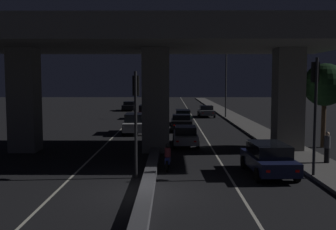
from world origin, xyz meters
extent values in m
plane|color=black|center=(0.00, 0.00, 0.00)|extent=(200.00, 200.00, 0.00)
cube|color=beige|center=(-3.83, 35.00, 0.00)|extent=(0.12, 126.00, 0.00)
cube|color=beige|center=(3.83, 35.00, 0.00)|extent=(0.12, 126.00, 0.00)
cube|color=#4C4C51|center=(0.00, 35.00, 0.20)|extent=(0.57, 126.00, 0.40)
cube|color=#5B5956|center=(8.97, 28.00, 0.08)|extent=(2.57, 126.00, 0.16)
cube|color=slate|center=(-8.66, 9.82, 3.39)|extent=(1.75, 1.70, 6.77)
cube|color=slate|center=(8.66, 9.82, 3.39)|extent=(1.75, 1.70, 6.77)
cube|color=slate|center=(0.00, 9.82, 3.39)|extent=(1.75, 1.70, 6.77)
cube|color=slate|center=(0.00, 9.82, 7.47)|extent=(24.53, 11.26, 1.40)
cube|color=#333335|center=(0.00, 9.82, 8.62)|extent=(24.53, 0.40, 0.90)
cylinder|color=black|center=(-0.69, 2.54, 2.54)|extent=(0.14, 0.14, 5.09)
cube|color=black|center=(-0.69, 2.72, 4.41)|extent=(0.30, 0.28, 0.95)
sphere|color=black|center=(-0.69, 2.87, 4.71)|extent=(0.18, 0.18, 0.18)
sphere|color=black|center=(-0.69, 2.87, 4.41)|extent=(0.18, 0.18, 0.18)
sphere|color=green|center=(-0.69, 2.87, 4.12)|extent=(0.18, 0.18, 0.18)
cylinder|color=black|center=(7.78, 2.54, 2.86)|extent=(0.14, 0.14, 5.72)
cube|color=black|center=(7.78, 2.72, 5.05)|extent=(0.30, 0.28, 0.95)
sphere|color=black|center=(7.78, 2.87, 5.35)|extent=(0.18, 0.18, 0.18)
sphere|color=black|center=(7.78, 2.87, 5.05)|extent=(0.18, 0.18, 0.18)
sphere|color=green|center=(7.78, 2.87, 4.75)|extent=(0.18, 0.18, 0.18)
cylinder|color=#2D2D30|center=(7.88, 33.34, 4.42)|extent=(0.18, 0.18, 8.84)
cylinder|color=#2D2D30|center=(6.81, 33.34, 8.69)|extent=(2.14, 0.10, 0.10)
ellipsoid|color=#F2B759|center=(5.75, 33.34, 8.59)|extent=(0.56, 0.32, 0.24)
cube|color=#141938|center=(5.80, 3.24, 0.66)|extent=(2.02, 4.47, 0.63)
cube|color=black|center=(5.80, 3.24, 1.28)|extent=(1.73, 2.70, 0.61)
cylinder|color=black|center=(4.84, 4.66, 0.34)|extent=(0.23, 0.69, 0.68)
cylinder|color=black|center=(6.65, 4.72, 0.34)|extent=(0.23, 0.69, 0.68)
cylinder|color=black|center=(4.95, 1.75, 0.34)|extent=(0.23, 0.69, 0.68)
cylinder|color=black|center=(6.76, 1.82, 0.34)|extent=(0.23, 0.69, 0.68)
cube|color=red|center=(5.24, 1.00, 0.69)|extent=(0.18, 0.04, 0.11)
cube|color=red|center=(6.53, 1.05, 0.69)|extent=(0.18, 0.04, 0.11)
cube|color=gray|center=(2.03, 12.21, 0.60)|extent=(1.73, 4.43, 0.57)
cube|color=black|center=(2.03, 11.99, 1.15)|extent=(1.50, 2.13, 0.54)
cylinder|color=black|center=(1.23, 13.68, 0.31)|extent=(0.21, 0.63, 0.63)
cylinder|color=black|center=(2.87, 13.66, 0.31)|extent=(0.21, 0.63, 0.63)
cylinder|color=black|center=(1.20, 10.77, 0.31)|extent=(0.21, 0.63, 0.63)
cylinder|color=black|center=(2.84, 10.75, 0.31)|extent=(0.21, 0.63, 0.63)
cube|color=red|center=(1.42, 10.00, 0.63)|extent=(0.18, 0.03, 0.11)
cube|color=red|center=(2.60, 9.99, 0.63)|extent=(0.18, 0.03, 0.11)
cube|color=black|center=(1.98, 20.68, 0.71)|extent=(1.93, 3.99, 0.73)
cube|color=black|center=(1.98, 20.58, 1.31)|extent=(1.67, 1.61, 0.47)
cylinder|color=black|center=(1.09, 22.01, 0.34)|extent=(0.21, 0.69, 0.68)
cylinder|color=black|center=(2.91, 21.97, 0.34)|extent=(0.21, 0.69, 0.68)
cylinder|color=black|center=(1.04, 19.39, 0.34)|extent=(0.21, 0.69, 0.68)
cylinder|color=black|center=(2.87, 19.36, 0.34)|extent=(0.21, 0.69, 0.68)
cube|color=red|center=(1.29, 18.70, 0.74)|extent=(0.18, 0.03, 0.11)
cube|color=red|center=(2.59, 18.68, 0.74)|extent=(0.18, 0.03, 0.11)
cube|color=black|center=(2.28, 26.55, 0.63)|extent=(1.78, 4.47, 0.61)
cube|color=black|center=(2.28, 26.55, 1.25)|extent=(1.55, 2.69, 0.63)
cylinder|color=black|center=(1.42, 28.01, 0.32)|extent=(0.21, 0.65, 0.64)
cylinder|color=black|center=(3.10, 28.03, 0.32)|extent=(0.21, 0.65, 0.64)
cylinder|color=black|center=(1.46, 25.07, 0.32)|extent=(0.21, 0.65, 0.64)
cylinder|color=black|center=(3.14, 25.10, 0.32)|extent=(0.21, 0.65, 0.64)
cube|color=red|center=(1.70, 24.31, 0.66)|extent=(0.18, 0.03, 0.11)
cube|color=red|center=(2.91, 24.33, 0.66)|extent=(0.18, 0.03, 0.11)
cube|color=#515459|center=(5.61, 35.14, 0.65)|extent=(1.92, 4.22, 0.60)
cube|color=black|center=(5.61, 35.04, 1.21)|extent=(1.66, 1.70, 0.54)
cylinder|color=black|center=(4.68, 36.51, 0.35)|extent=(0.21, 0.70, 0.70)
cylinder|color=black|center=(6.49, 36.54, 0.35)|extent=(0.21, 0.70, 0.70)
cylinder|color=black|center=(4.73, 33.75, 0.35)|extent=(0.21, 0.70, 0.70)
cylinder|color=black|center=(6.54, 33.77, 0.35)|extent=(0.21, 0.70, 0.70)
cube|color=red|center=(4.99, 33.03, 0.68)|extent=(0.18, 0.03, 0.11)
cube|color=red|center=(6.29, 33.05, 0.68)|extent=(0.18, 0.03, 0.11)
cube|color=silver|center=(-2.28, 18.80, 0.70)|extent=(1.86, 4.68, 0.74)
cube|color=black|center=(-2.28, 18.80, 1.42)|extent=(1.60, 2.82, 0.70)
cylinder|color=black|center=(-1.39, 17.30, 0.33)|extent=(0.22, 0.67, 0.67)
cylinder|color=black|center=(-3.08, 17.25, 0.33)|extent=(0.22, 0.67, 0.67)
cylinder|color=black|center=(-1.47, 20.36, 0.33)|extent=(0.22, 0.67, 0.67)
cylinder|color=black|center=(-3.17, 20.31, 0.33)|extent=(0.22, 0.67, 0.67)
cube|color=white|center=(-1.74, 21.15, 0.59)|extent=(0.18, 0.04, 0.11)
cube|color=white|center=(-2.95, 21.11, 0.59)|extent=(0.18, 0.04, 0.11)
cube|color=#591414|center=(-2.14, 32.80, 0.64)|extent=(1.71, 4.07, 0.59)
cube|color=black|center=(-2.14, 32.70, 1.33)|extent=(1.50, 2.93, 0.79)
cylinder|color=black|center=(-1.33, 31.46, 0.35)|extent=(0.21, 0.70, 0.69)
cylinder|color=black|center=(-2.96, 31.47, 0.35)|extent=(0.21, 0.70, 0.69)
cylinder|color=black|center=(-1.31, 34.13, 0.35)|extent=(0.21, 0.70, 0.69)
cylinder|color=black|center=(-2.94, 34.15, 0.35)|extent=(0.21, 0.70, 0.69)
cube|color=white|center=(-1.53, 34.83, 0.55)|extent=(0.18, 0.03, 0.11)
cube|color=white|center=(-2.70, 34.85, 0.55)|extent=(0.18, 0.03, 0.11)
cube|color=black|center=(-5.60, 46.21, 0.62)|extent=(1.92, 4.46, 0.65)
cube|color=black|center=(-5.60, 46.43, 1.20)|extent=(1.68, 2.15, 0.50)
cylinder|color=black|center=(-4.68, 44.73, 0.29)|extent=(0.20, 0.59, 0.59)
cylinder|color=black|center=(-6.54, 44.74, 0.29)|extent=(0.20, 0.59, 0.59)
cylinder|color=black|center=(-4.67, 47.67, 0.29)|extent=(0.20, 0.59, 0.59)
cylinder|color=black|center=(-6.53, 47.68, 0.29)|extent=(0.20, 0.59, 0.59)
cube|color=white|center=(-4.93, 48.44, 0.52)|extent=(0.18, 0.03, 0.11)
cube|color=white|center=(-6.26, 48.45, 0.52)|extent=(0.18, 0.03, 0.11)
cylinder|color=black|center=(0.86, 4.98, 0.29)|extent=(0.12, 0.58, 0.58)
cylinder|color=black|center=(0.77, 3.80, 0.29)|extent=(0.14, 0.58, 0.58)
cube|color=navy|center=(0.82, 4.39, 0.51)|extent=(0.31, 0.91, 0.32)
cylinder|color=maroon|center=(0.82, 4.39, 0.91)|extent=(0.34, 0.34, 0.48)
sphere|color=black|center=(0.82, 4.39, 1.27)|extent=(0.24, 0.24, 0.24)
cube|color=red|center=(0.77, 3.75, 0.51)|extent=(0.08, 0.04, 0.08)
cylinder|color=black|center=(9.55, 5.41, 0.57)|extent=(0.29, 0.29, 0.81)
cylinder|color=#3F3F44|center=(9.55, 5.41, 1.31)|extent=(0.34, 0.34, 0.68)
sphere|color=tan|center=(9.55, 5.41, 1.76)|extent=(0.22, 0.22, 0.22)
cylinder|color=#38281C|center=(11.64, 11.40, 1.64)|extent=(0.32, 0.32, 3.28)
sphere|color=black|center=(11.64, 11.40, 4.39)|extent=(2.96, 2.96, 2.96)
camera|label=1|loc=(0.97, -15.91, 4.61)|focal=42.00mm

